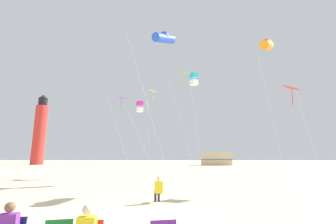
{
  "coord_description": "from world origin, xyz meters",
  "views": [
    {
      "loc": [
        2.12,
        -6.8,
        2.08
      ],
      "look_at": [
        1.96,
        12.0,
        5.63
      ],
      "focal_mm": 24.68,
      "sensor_mm": 36.0,
      "label": 1
    }
  ],
  "objects_px": {
    "kite_box_magenta": "(140,107)",
    "kite_diamond_lime": "(184,76)",
    "rv_van_tan": "(216,159)",
    "kite_tube_blue": "(164,38)",
    "kite_tube_orange": "(267,45)",
    "kite_flyer_standing": "(158,188)",
    "lighthouse_distant": "(40,131)",
    "kite_box_cyan": "(194,79)",
    "kite_diamond_scarlet": "(292,91)",
    "kite_diamond_gold": "(153,94)",
    "kite_diamond_violet": "(121,100)"
  },
  "relations": [
    {
      "from": "kite_box_magenta",
      "to": "kite_diamond_lime",
      "type": "xyz_separation_m",
      "value": [
        4.58,
        -3.9,
        2.05
      ]
    },
    {
      "from": "rv_van_tan",
      "to": "kite_tube_blue",
      "type": "bearing_deg",
      "value": -109.57
    },
    {
      "from": "kite_tube_orange",
      "to": "rv_van_tan",
      "type": "distance_m",
      "value": 36.28
    },
    {
      "from": "kite_flyer_standing",
      "to": "kite_tube_orange",
      "type": "distance_m",
      "value": 14.06
    },
    {
      "from": "lighthouse_distant",
      "to": "rv_van_tan",
      "type": "bearing_deg",
      "value": -4.12
    },
    {
      "from": "kite_box_magenta",
      "to": "kite_flyer_standing",
      "type": "bearing_deg",
      "value": -78.58
    },
    {
      "from": "lighthouse_distant",
      "to": "kite_flyer_standing",
      "type": "bearing_deg",
      "value": -55.08
    },
    {
      "from": "rv_van_tan",
      "to": "kite_box_cyan",
      "type": "bearing_deg",
      "value": -107.23
    },
    {
      "from": "kite_box_cyan",
      "to": "kite_diamond_scarlet",
      "type": "height_order",
      "value": "kite_box_cyan"
    },
    {
      "from": "kite_diamond_gold",
      "to": "rv_van_tan",
      "type": "height_order",
      "value": "kite_diamond_gold"
    },
    {
      "from": "lighthouse_distant",
      "to": "rv_van_tan",
      "type": "distance_m",
      "value": 41.88
    },
    {
      "from": "kite_diamond_lime",
      "to": "kite_diamond_gold",
      "type": "height_order",
      "value": "kite_diamond_lime"
    },
    {
      "from": "kite_box_cyan",
      "to": "kite_flyer_standing",
      "type": "bearing_deg",
      "value": -105.61
    },
    {
      "from": "kite_diamond_violet",
      "to": "kite_diamond_gold",
      "type": "bearing_deg",
      "value": 5.64
    },
    {
      "from": "kite_tube_orange",
      "to": "rv_van_tan",
      "type": "height_order",
      "value": "kite_tube_orange"
    },
    {
      "from": "kite_box_magenta",
      "to": "lighthouse_distant",
      "type": "xyz_separation_m",
      "value": [
        -27.85,
        30.3,
        0.54
      ]
    },
    {
      "from": "kite_diamond_lime",
      "to": "lighthouse_distant",
      "type": "xyz_separation_m",
      "value": [
        -32.43,
        34.2,
        -1.51
      ]
    },
    {
      "from": "kite_flyer_standing",
      "to": "kite_diamond_scarlet",
      "type": "height_order",
      "value": "kite_diamond_scarlet"
    },
    {
      "from": "kite_box_magenta",
      "to": "rv_van_tan",
      "type": "xyz_separation_m",
      "value": [
        13.42,
        27.33,
        -5.9
      ]
    },
    {
      "from": "kite_flyer_standing",
      "to": "kite_diamond_gold",
      "type": "distance_m",
      "value": 17.08
    },
    {
      "from": "kite_box_cyan",
      "to": "kite_tube_orange",
      "type": "relative_size",
      "value": 0.87
    },
    {
      "from": "kite_diamond_gold",
      "to": "kite_tube_blue",
      "type": "relative_size",
      "value": 0.82
    },
    {
      "from": "kite_diamond_scarlet",
      "to": "lighthouse_distant",
      "type": "relative_size",
      "value": 0.4
    },
    {
      "from": "kite_diamond_lime",
      "to": "kite_tube_orange",
      "type": "height_order",
      "value": "kite_tube_orange"
    },
    {
      "from": "kite_box_cyan",
      "to": "kite_tube_orange",
      "type": "xyz_separation_m",
      "value": [
        5.26,
        -4.25,
        1.32
      ]
    },
    {
      "from": "kite_diamond_violet",
      "to": "kite_box_cyan",
      "type": "xyz_separation_m",
      "value": [
        7.78,
        -4.37,
        0.96
      ]
    },
    {
      "from": "kite_diamond_lime",
      "to": "kite_tube_blue",
      "type": "xyz_separation_m",
      "value": [
        -1.76,
        -4.11,
        1.65
      ]
    },
    {
      "from": "kite_diamond_gold",
      "to": "lighthouse_distant",
      "type": "distance_m",
      "value": 41.14
    },
    {
      "from": "kite_diamond_violet",
      "to": "kite_diamond_gold",
      "type": "distance_m",
      "value": 3.64
    },
    {
      "from": "rv_van_tan",
      "to": "kite_diamond_gold",
      "type": "bearing_deg",
      "value": -117.83
    },
    {
      "from": "kite_diamond_violet",
      "to": "kite_diamond_scarlet",
      "type": "distance_m",
      "value": 17.33
    },
    {
      "from": "kite_diamond_gold",
      "to": "kite_tube_orange",
      "type": "bearing_deg",
      "value": -43.36
    },
    {
      "from": "kite_box_cyan",
      "to": "rv_van_tan",
      "type": "relative_size",
      "value": 1.5
    },
    {
      "from": "lighthouse_distant",
      "to": "kite_box_magenta",
      "type": "bearing_deg",
      "value": -47.42
    },
    {
      "from": "kite_flyer_standing",
      "to": "kite_diamond_violet",
      "type": "xyz_separation_m",
      "value": [
        -4.97,
        14.44,
        7.65
      ]
    },
    {
      "from": "lighthouse_distant",
      "to": "rv_van_tan",
      "type": "height_order",
      "value": "lighthouse_distant"
    },
    {
      "from": "kite_diamond_gold",
      "to": "kite_tube_orange",
      "type": "distance_m",
      "value": 13.15
    },
    {
      "from": "kite_diamond_violet",
      "to": "rv_van_tan",
      "type": "xyz_separation_m",
      "value": [
        15.67,
        26.38,
        -6.87
      ]
    },
    {
      "from": "kite_flyer_standing",
      "to": "kite_tube_blue",
      "type": "relative_size",
      "value": 0.1
    },
    {
      "from": "kite_tube_blue",
      "to": "kite_tube_orange",
      "type": "xyz_separation_m",
      "value": [
        7.98,
        0.33,
        -0.45
      ]
    },
    {
      "from": "kite_tube_orange",
      "to": "kite_diamond_scarlet",
      "type": "bearing_deg",
      "value": -73.58
    },
    {
      "from": "kite_box_cyan",
      "to": "kite_diamond_scarlet",
      "type": "relative_size",
      "value": 1.47
    },
    {
      "from": "kite_flyer_standing",
      "to": "kite_diamond_scarlet",
      "type": "relative_size",
      "value": 0.17
    },
    {
      "from": "kite_diamond_scarlet",
      "to": "kite_diamond_lime",
      "type": "height_order",
      "value": "kite_diamond_lime"
    },
    {
      "from": "kite_flyer_standing",
      "to": "lighthouse_distant",
      "type": "relative_size",
      "value": 0.07
    },
    {
      "from": "kite_diamond_gold",
      "to": "kite_diamond_lime",
      "type": "bearing_deg",
      "value": -57.74
    },
    {
      "from": "kite_flyer_standing",
      "to": "kite_box_cyan",
      "type": "height_order",
      "value": "kite_box_cyan"
    },
    {
      "from": "kite_flyer_standing",
      "to": "kite_box_magenta",
      "type": "height_order",
      "value": "kite_box_magenta"
    },
    {
      "from": "kite_diamond_gold",
      "to": "kite_tube_blue",
      "type": "bearing_deg",
      "value": -80.73
    },
    {
      "from": "kite_diamond_violet",
      "to": "kite_tube_orange",
      "type": "relative_size",
      "value": 0.78
    }
  ]
}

